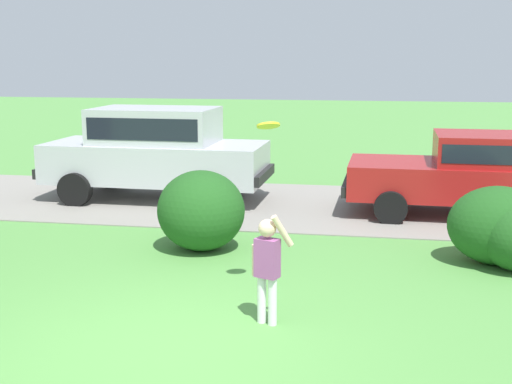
% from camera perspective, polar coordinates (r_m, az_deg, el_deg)
% --- Properties ---
extents(ground_plane, '(80.00, 80.00, 0.00)m').
position_cam_1_polar(ground_plane, '(7.23, -7.83, -12.88)').
color(ground_plane, '#518E42').
extents(driveway_strip, '(28.00, 4.40, 0.02)m').
position_cam_1_polar(driveway_strip, '(13.65, 1.01, -1.05)').
color(driveway_strip, gray).
rests_on(driveway_strip, ground).
extents(shrub_near_tree, '(1.35, 1.30, 1.25)m').
position_cam_1_polar(shrub_near_tree, '(10.44, -4.73, -1.76)').
color(shrub_near_tree, '#1E511C').
rests_on(shrub_near_tree, ground).
extents(shrub_centre_left, '(1.50, 1.38, 1.14)m').
position_cam_1_polar(shrub_centre_left, '(10.22, 20.40, -3.00)').
color(shrub_centre_left, '#1E511C').
rests_on(shrub_centre_left, ground).
extents(parked_sedan, '(4.44, 2.17, 1.56)m').
position_cam_1_polar(parked_sedan, '(13.18, 17.53, 1.67)').
color(parked_sedan, maroon).
rests_on(parked_sedan, ground).
extents(parked_suv, '(4.73, 2.17, 1.92)m').
position_cam_1_polar(parked_suv, '(14.13, -8.47, 3.65)').
color(parked_suv, silver).
rests_on(parked_suv, ground).
extents(child_thrower, '(0.48, 0.24, 1.29)m').
position_cam_1_polar(child_thrower, '(7.50, 0.97, -5.99)').
color(child_thrower, white).
rests_on(child_thrower, ground).
extents(frisbee, '(0.29, 0.27, 0.15)m').
position_cam_1_polar(frisbee, '(8.01, 1.05, 5.66)').
color(frisbee, yellow).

